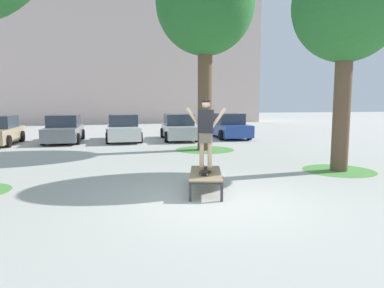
# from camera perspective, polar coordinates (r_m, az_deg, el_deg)

# --- Properties ---
(ground_plane) EXTENTS (120.00, 120.00, 0.00)m
(ground_plane) POSITION_cam_1_polar(r_m,az_deg,el_deg) (7.89, 4.39, -9.33)
(ground_plane) COLOR #B7B5AD
(building_facade) EXTENTS (29.38, 4.00, 15.69)m
(building_facade) POSITION_cam_1_polar(r_m,az_deg,el_deg) (38.70, -11.22, 15.15)
(building_facade) COLOR beige
(building_facade) RESTS_ON ground
(skate_box) EXTENTS (1.22, 2.03, 0.46)m
(skate_box) POSITION_cam_1_polar(r_m,az_deg,el_deg) (8.66, 2.25, -5.02)
(skate_box) COLOR #38383D
(skate_box) RESTS_ON ground
(skateboard) EXTENTS (0.51, 0.81, 0.09)m
(skateboard) POSITION_cam_1_polar(r_m,az_deg,el_deg) (8.57, 2.25, -4.30)
(skateboard) COLOR black
(skateboard) RESTS_ON skate_box
(skater) EXTENTS (0.94, 0.49, 1.69)m
(skater) POSITION_cam_1_polar(r_m,az_deg,el_deg) (8.44, 2.29, 2.34)
(skater) COLOR beige
(skater) RESTS_ON skateboard
(tree_near_right) EXTENTS (3.31, 3.31, 6.90)m
(tree_near_right) POSITION_cam_1_polar(r_m,az_deg,el_deg) (12.36, 24.03, 19.77)
(tree_near_right) COLOR brown
(tree_near_right) RESTS_ON ground
(grass_patch_near_right) EXTENTS (2.26, 2.26, 0.01)m
(grass_patch_near_right) POSITION_cam_1_polar(r_m,az_deg,el_deg) (12.22, 22.87, -4.01)
(grass_patch_near_right) COLOR #519342
(grass_patch_near_right) RESTS_ON ground
(tree_mid_back) EXTENTS (4.39, 4.39, 8.88)m
(tree_mid_back) POSITION_cam_1_polar(r_m,az_deg,el_deg) (16.57, 2.19, 21.85)
(tree_mid_back) COLOR brown
(tree_mid_back) RESTS_ON ground
(grass_patch_mid_back) EXTENTS (2.73, 2.73, 0.01)m
(grass_patch_mid_back) POSITION_cam_1_polar(r_m,az_deg,el_deg) (16.16, 2.09, -0.92)
(grass_patch_mid_back) COLOR #519342
(grass_patch_mid_back) RESTS_ON ground
(car_grey) EXTENTS (1.99, 4.24, 1.50)m
(car_grey) POSITION_cam_1_polar(r_m,az_deg,el_deg) (20.43, -20.24, 2.23)
(car_grey) COLOR slate
(car_grey) RESTS_ON ground
(car_white) EXTENTS (1.92, 4.20, 1.50)m
(car_white) POSITION_cam_1_polar(r_m,az_deg,el_deg) (20.17, -11.20, 2.47)
(car_white) COLOR silver
(car_white) RESTS_ON ground
(car_silver) EXTENTS (2.09, 4.29, 1.50)m
(car_silver) POSITION_cam_1_polar(r_m,az_deg,el_deg) (20.47, -2.18, 2.66)
(car_silver) COLOR #B7BABF
(car_silver) RESTS_ON ground
(car_blue) EXTENTS (1.98, 4.23, 1.50)m
(car_blue) POSITION_cam_1_polar(r_m,az_deg,el_deg) (21.66, 5.99, 2.86)
(car_blue) COLOR #28479E
(car_blue) RESTS_ON ground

